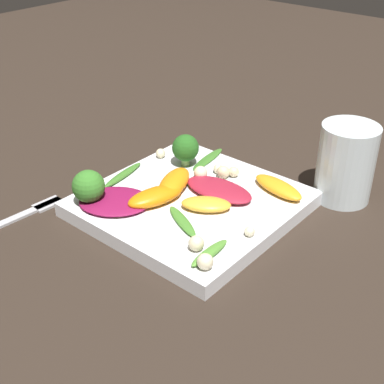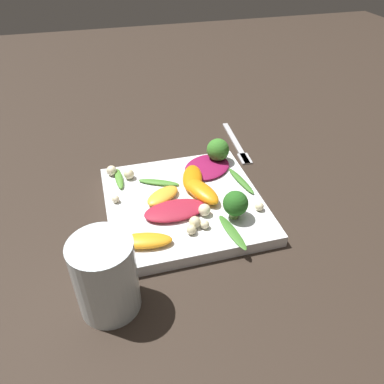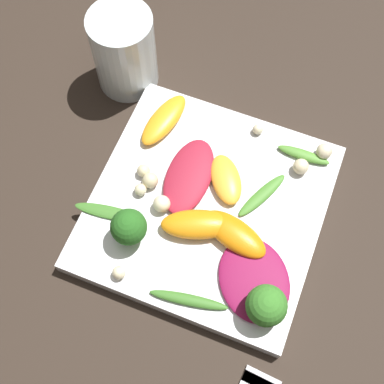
% 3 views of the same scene
% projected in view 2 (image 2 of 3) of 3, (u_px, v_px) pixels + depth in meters
% --- Properties ---
extents(ground_plane, '(2.40, 2.40, 0.00)m').
position_uv_depth(ground_plane, '(184.00, 209.00, 0.62)').
color(ground_plane, '#2D231C').
extents(plate, '(0.25, 0.25, 0.02)m').
position_uv_depth(plate, '(184.00, 204.00, 0.61)').
color(plate, white).
rests_on(plate, ground_plane).
extents(drinking_glass, '(0.08, 0.08, 0.10)m').
position_uv_depth(drinking_glass, '(106.00, 276.00, 0.44)').
color(drinking_glass, silver).
rests_on(drinking_glass, ground_plane).
extents(fork, '(0.17, 0.03, 0.01)m').
position_uv_depth(fork, '(238.00, 146.00, 0.77)').
color(fork, '#B2B2B7').
rests_on(fork, ground_plane).
extents(radicchio_leaf_0, '(0.11, 0.12, 0.01)m').
position_uv_depth(radicchio_leaf_0, '(207.00, 167.00, 0.68)').
color(radicchio_leaf_0, maroon).
rests_on(radicchio_leaf_0, plate).
extents(radicchio_leaf_1, '(0.05, 0.10, 0.01)m').
position_uv_depth(radicchio_leaf_1, '(175.00, 210.00, 0.58)').
color(radicchio_leaf_1, maroon).
rests_on(radicchio_leaf_1, plate).
extents(orange_segment_0, '(0.09, 0.06, 0.02)m').
position_uv_depth(orange_segment_0, '(201.00, 190.00, 0.61)').
color(orange_segment_0, orange).
rests_on(orange_segment_0, plate).
extents(orange_segment_1, '(0.08, 0.05, 0.02)m').
position_uv_depth(orange_segment_1, '(192.00, 178.00, 0.64)').
color(orange_segment_1, orange).
rests_on(orange_segment_1, plate).
extents(orange_segment_2, '(0.06, 0.07, 0.01)m').
position_uv_depth(orange_segment_2, '(163.00, 196.00, 0.60)').
color(orange_segment_2, '#FCAD33').
rests_on(orange_segment_2, plate).
extents(orange_segment_3, '(0.05, 0.08, 0.01)m').
position_uv_depth(orange_segment_3, '(144.00, 241.00, 0.52)').
color(orange_segment_3, orange).
rests_on(orange_segment_3, plate).
extents(broccoli_floret_0, '(0.04, 0.04, 0.05)m').
position_uv_depth(broccoli_floret_0, '(218.00, 150.00, 0.68)').
color(broccoli_floret_0, '#84AD5B').
rests_on(broccoli_floret_0, plate).
extents(broccoli_floret_1, '(0.04, 0.04, 0.05)m').
position_uv_depth(broccoli_floret_1, '(236.00, 204.00, 0.56)').
color(broccoli_floret_1, '#7A9E51').
rests_on(broccoli_floret_1, plate).
extents(arugula_sprig_0, '(0.08, 0.03, 0.00)m').
position_uv_depth(arugula_sprig_0, '(232.00, 232.00, 0.54)').
color(arugula_sprig_0, '#3D7528').
rests_on(arugula_sprig_0, plate).
extents(arugula_sprig_1, '(0.08, 0.03, 0.01)m').
position_uv_depth(arugula_sprig_1, '(194.00, 174.00, 0.66)').
color(arugula_sprig_1, '#518E33').
rests_on(arugula_sprig_1, plate).
extents(arugula_sprig_2, '(0.06, 0.01, 0.01)m').
position_uv_depth(arugula_sprig_2, '(119.00, 179.00, 0.65)').
color(arugula_sprig_2, '#518E33').
rests_on(arugula_sprig_2, plate).
extents(arugula_sprig_3, '(0.08, 0.03, 0.01)m').
position_uv_depth(arugula_sprig_3, '(241.00, 181.00, 0.64)').
color(arugula_sprig_3, '#3D7528').
rests_on(arugula_sprig_3, plate).
extents(arugula_sprig_4, '(0.04, 0.07, 0.01)m').
position_uv_depth(arugula_sprig_4, '(159.00, 182.00, 0.64)').
color(arugula_sprig_4, '#47842D').
rests_on(arugula_sprig_4, plate).
extents(macadamia_nut_0, '(0.02, 0.02, 0.02)m').
position_uv_depth(macadamia_nut_0, '(129.00, 174.00, 0.65)').
color(macadamia_nut_0, beige).
rests_on(macadamia_nut_0, plate).
extents(macadamia_nut_1, '(0.02, 0.02, 0.02)m').
position_uv_depth(macadamia_nut_1, '(112.00, 171.00, 0.66)').
color(macadamia_nut_1, beige).
rests_on(macadamia_nut_1, plate).
extents(macadamia_nut_2, '(0.02, 0.02, 0.02)m').
position_uv_depth(macadamia_nut_2, '(193.00, 223.00, 0.55)').
color(macadamia_nut_2, beige).
rests_on(macadamia_nut_2, plate).
extents(macadamia_nut_3, '(0.01, 0.01, 0.01)m').
position_uv_depth(macadamia_nut_3, '(205.00, 224.00, 0.55)').
color(macadamia_nut_3, beige).
rests_on(macadamia_nut_3, plate).
extents(macadamia_nut_4, '(0.02, 0.02, 0.02)m').
position_uv_depth(macadamia_nut_4, '(204.00, 210.00, 0.57)').
color(macadamia_nut_4, beige).
rests_on(macadamia_nut_4, plate).
extents(macadamia_nut_5, '(0.01, 0.01, 0.01)m').
position_uv_depth(macadamia_nut_5, '(191.00, 230.00, 0.54)').
color(macadamia_nut_5, beige).
rests_on(macadamia_nut_5, plate).
extents(macadamia_nut_6, '(0.01, 0.01, 0.01)m').
position_uv_depth(macadamia_nut_6, '(259.00, 206.00, 0.58)').
color(macadamia_nut_6, beige).
rests_on(macadamia_nut_6, plate).
extents(macadamia_nut_7, '(0.01, 0.01, 0.01)m').
position_uv_depth(macadamia_nut_7, '(116.00, 199.00, 0.60)').
color(macadamia_nut_7, beige).
rests_on(macadamia_nut_7, plate).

